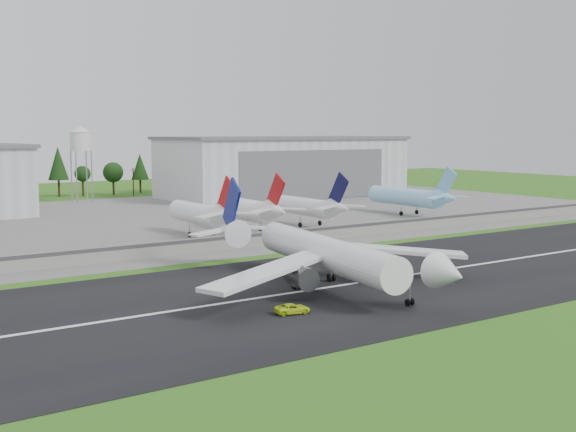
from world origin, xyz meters
TOP-DOWN VIEW (x-y plane):
  - ground at (0.00, 0.00)m, footprint 600.00×600.00m
  - runway at (0.00, 10.00)m, footprint 320.00×60.00m
  - runway_centerline at (0.00, 10.00)m, footprint 220.00×1.00m
  - apron at (0.00, 120.00)m, footprint 320.00×150.00m
  - blast_fence at (0.00, 54.99)m, footprint 240.00×0.61m
  - hangar_east at (75.00, 164.92)m, footprint 102.00×47.00m
  - water_tower at (-5.00, 185.00)m, footprint 8.40×8.40m
  - utility_poles at (0.00, 200.00)m, footprint 230.00×3.00m
  - treeline at (0.00, 215.00)m, footprint 320.00×16.00m
  - main_airliner at (-20.03, 9.57)m, footprint 56.53×59.14m
  - ground_vehicle at (-35.25, -1.57)m, footprint 5.85×3.55m
  - parked_jet_red_a at (-9.13, 76.55)m, footprint 7.36×31.29m
  - parked_jet_red_b at (5.45, 76.58)m, footprint 7.36×31.29m
  - parked_jet_navy at (25.83, 76.51)m, footprint 7.36×31.29m
  - parked_jet_skyblue at (69.55, 81.56)m, footprint 7.36×37.29m

SIDE VIEW (x-z plane):
  - ground at x=0.00m, z-range 0.00..0.00m
  - utility_poles at x=0.00m, z-range -6.00..6.00m
  - treeline at x=0.00m, z-range -11.00..11.00m
  - runway at x=0.00m, z-range 0.00..0.10m
  - apron at x=0.00m, z-range 0.00..0.10m
  - runway_centerline at x=0.00m, z-range 0.10..0.12m
  - ground_vehicle at x=-35.25m, z-range 0.10..1.62m
  - blast_fence at x=0.00m, z-range 0.06..3.56m
  - main_airliner at x=-20.03m, z-range -4.19..13.98m
  - parked_jet_navy at x=25.83m, z-range -2.29..14.10m
  - parked_jet_red_a at x=-9.13m, z-range -2.20..14.39m
  - parked_jet_skyblue at x=69.55m, z-range -2.21..14.48m
  - parked_jet_red_b at x=5.45m, z-range -2.12..14.66m
  - hangar_east at x=75.00m, z-range 0.03..25.23m
  - water_tower at x=-5.00m, z-range 9.85..39.25m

